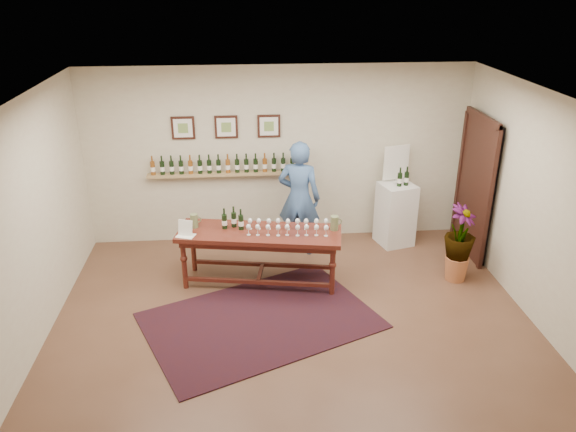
{
  "coord_description": "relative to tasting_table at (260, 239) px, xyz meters",
  "views": [
    {
      "loc": [
        -0.58,
        -5.93,
        4.05
      ],
      "look_at": [
        0.0,
        0.8,
        1.1
      ],
      "focal_mm": 35.0,
      "sensor_mm": 36.0,
      "label": 1
    }
  ],
  "objects": [
    {
      "name": "potted_plant",
      "position": [
        2.78,
        -0.16,
        -0.1
      ],
      "size": [
        0.73,
        0.73,
        0.97
      ],
      "rotation": [
        0.0,
        0.0,
        0.73
      ],
      "color": "#AF623A",
      "rests_on": "ground"
    },
    {
      "name": "menu_card",
      "position": [
        -0.99,
        -0.04,
        0.23
      ],
      "size": [
        0.28,
        0.24,
        0.22
      ],
      "primitive_type": "cube",
      "rotation": [
        0.0,
        0.0,
        -0.33
      ],
      "color": "white",
      "rests_on": "tasting_table"
    },
    {
      "name": "pedestal_bottles",
      "position": [
        2.26,
        1.03,
        0.47
      ],
      "size": [
        0.28,
        0.14,
        0.27
      ],
      "primitive_type": null,
      "rotation": [
        0.0,
        0.0,
        0.26
      ],
      "color": "black",
      "rests_on": "display_pedestal"
    },
    {
      "name": "info_sign",
      "position": [
        2.2,
        1.27,
        0.63
      ],
      "size": [
        0.43,
        0.13,
        0.6
      ],
      "primitive_type": "cube",
      "rotation": [
        0.0,
        0.0,
        0.26
      ],
      "color": "white",
      "rests_on": "display_pedestal"
    },
    {
      "name": "tasting_table",
      "position": [
        0.0,
        0.0,
        0.0
      ],
      "size": [
        2.32,
        1.09,
        0.79
      ],
      "rotation": [
        0.0,
        0.0,
        -0.18
      ],
      "color": "#411A10",
      "rests_on": "ground"
    },
    {
      "name": "table_glasses",
      "position": [
        0.38,
        -0.06,
        0.2
      ],
      "size": [
        1.23,
        0.4,
        0.17
      ],
      "primitive_type": null,
      "rotation": [
        0.0,
        0.0,
        -0.1
      ],
      "color": "white",
      "rests_on": "tasting_table"
    },
    {
      "name": "table_bottles",
      "position": [
        -0.35,
        0.15,
        0.26
      ],
      "size": [
        0.29,
        0.2,
        0.29
      ],
      "primitive_type": null,
      "rotation": [
        0.0,
        0.0,
        -0.2
      ],
      "color": "black",
      "rests_on": "tasting_table"
    },
    {
      "name": "display_pedestal",
      "position": [
        2.21,
        1.08,
        -0.17
      ],
      "size": [
        0.61,
        0.61,
        1.0
      ],
      "primitive_type": "cube",
      "rotation": [
        0.0,
        0.0,
        0.26
      ],
      "color": "white",
      "rests_on": "ground"
    },
    {
      "name": "room_shell",
      "position": [
        2.49,
        0.84,
        0.45
      ],
      "size": [
        6.0,
        6.0,
        6.0
      ],
      "color": "beige",
      "rests_on": "ground"
    },
    {
      "name": "pitcher_left",
      "position": [
        -0.89,
        0.21,
        0.22
      ],
      "size": [
        0.13,
        0.13,
        0.2
      ],
      "primitive_type": null,
      "rotation": [
        0.0,
        0.0,
        -0.01
      ],
      "color": "#636E44",
      "rests_on": "tasting_table"
    },
    {
      "name": "person",
      "position": [
        0.64,
        0.92,
        0.22
      ],
      "size": [
        0.75,
        0.61,
        1.79
      ],
      "primitive_type": "imported",
      "rotation": [
        0.0,
        0.0,
        2.83
      ],
      "color": "#3E6093",
      "rests_on": "ground"
    },
    {
      "name": "rug",
      "position": [
        -0.04,
        -0.98,
        -0.66
      ],
      "size": [
        3.27,
        2.8,
        0.01
      ],
      "primitive_type": "cube",
      "rotation": [
        0.0,
        0.0,
        0.42
      ],
      "color": "#49140D",
      "rests_on": "ground"
    },
    {
      "name": "ground",
      "position": [
        0.37,
        -1.01,
        -0.67
      ],
      "size": [
        6.0,
        6.0,
        0.0
      ],
      "primitive_type": "plane",
      "color": "brown",
      "rests_on": "ground"
    },
    {
      "name": "pitcher_right",
      "position": [
        1.03,
        -0.04,
        0.22
      ],
      "size": [
        0.14,
        0.14,
        0.2
      ],
      "primitive_type": null,
      "rotation": [
        0.0,
        0.0,
        -0.07
      ],
      "color": "#636E44",
      "rests_on": "tasting_table"
    }
  ]
}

